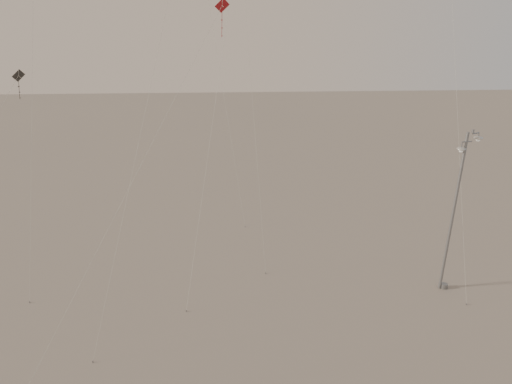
{
  "coord_description": "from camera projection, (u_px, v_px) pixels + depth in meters",
  "views": [
    {
      "loc": [
        -1.75,
        -23.9,
        17.55
      ],
      "look_at": [
        -0.16,
        5.0,
        7.28
      ],
      "focal_mm": 40.0,
      "sensor_mm": 36.0,
      "label": 1
    }
  ],
  "objects": [
    {
      "name": "ground",
      "position": [
        265.0,
        362.0,
        28.45
      ],
      "size": [
        160.0,
        160.0,
        0.0
      ],
      "primitive_type": "plane",
      "color": "gray",
      "rests_on": "ground"
    },
    {
      "name": "street_lamp",
      "position": [
        456.0,
        207.0,
        33.79
      ],
      "size": [
        1.65,
        0.82,
        10.11
      ],
      "color": "gray",
      "rests_on": "ground"
    },
    {
      "name": "kite_3",
      "position": [
        181.0,
        87.0,
        28.49
      ],
      "size": [
        9.89,
        12.64,
        17.18
      ],
      "rotation": [
        0.0,
        0.0,
        0.24
      ],
      "color": "maroon",
      "rests_on": "ground"
    }
  ]
}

